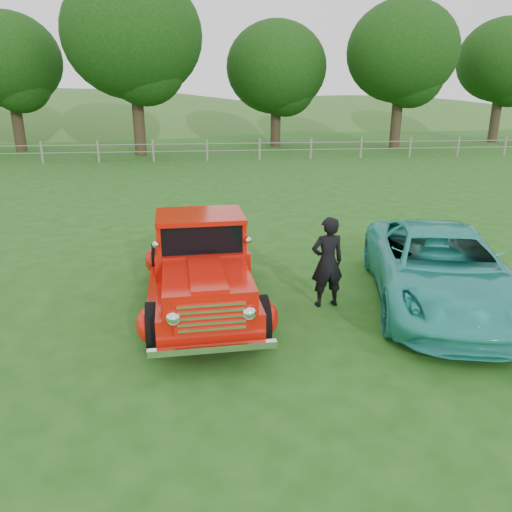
{
  "coord_description": "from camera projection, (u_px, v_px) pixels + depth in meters",
  "views": [
    {
      "loc": [
        -0.56,
        -6.78,
        3.84
      ],
      "look_at": [
        0.37,
        1.2,
        1.15
      ],
      "focal_mm": 35.0,
      "sensor_mm": 36.0,
      "label": 1
    }
  ],
  "objects": [
    {
      "name": "ground",
      "position": [
        241.0,
        352.0,
        7.67
      ],
      "size": [
        140.0,
        140.0,
        0.0
      ],
      "primitive_type": "plane",
      "color": "#1E4A13",
      "rests_on": "ground"
    },
    {
      "name": "distant_hills",
      "position": [
        170.0,
        158.0,
        64.68
      ],
      "size": [
        116.0,
        60.0,
        18.0
      ],
      "color": "#376224",
      "rests_on": "ground"
    },
    {
      "name": "fence_line",
      "position": [
        207.0,
        150.0,
        28.2
      ],
      "size": [
        48.0,
        0.12,
        1.2
      ],
      "color": "gray",
      "rests_on": "ground"
    },
    {
      "name": "tree_mid_west",
      "position": [
        9.0,
        61.0,
        30.97
      ],
      "size": [
        6.4,
        6.4,
        8.46
      ],
      "color": "black",
      "rests_on": "ground"
    },
    {
      "name": "tree_near_west",
      "position": [
        133.0,
        35.0,
        28.63
      ],
      "size": [
        8.0,
        8.0,
        10.42
      ],
      "color": "black",
      "rests_on": "ground"
    },
    {
      "name": "tree_near_east",
      "position": [
        276.0,
        68.0,
        33.87
      ],
      "size": [
        6.8,
        6.8,
        8.33
      ],
      "color": "black",
      "rests_on": "ground"
    },
    {
      "name": "tree_mid_east",
      "position": [
        402.0,
        52.0,
        32.57
      ],
      "size": [
        7.2,
        7.2,
        9.44
      ],
      "color": "black",
      "rests_on": "ground"
    },
    {
      "name": "tree_far_east",
      "position": [
        504.0,
        61.0,
        36.49
      ],
      "size": [
        6.6,
        6.6,
        8.86
      ],
      "color": "black",
      "rests_on": "ground"
    },
    {
      "name": "red_pickup",
      "position": [
        201.0,
        265.0,
        9.08
      ],
      "size": [
        2.4,
        5.06,
        1.78
      ],
      "rotation": [
        0.0,
        0.0,
        0.05
      ],
      "color": "black",
      "rests_on": "ground"
    },
    {
      "name": "teal_sedan",
      "position": [
        440.0,
        268.0,
        9.2
      ],
      "size": [
        3.48,
        5.52,
        1.42
      ],
      "primitive_type": "imported",
      "rotation": [
        0.0,
        0.0,
        -0.23
      ],
      "color": "teal",
      "rests_on": "ground"
    },
    {
      "name": "man",
      "position": [
        327.0,
        262.0,
        9.09
      ],
      "size": [
        0.67,
        0.49,
        1.7
      ],
      "primitive_type": "imported",
      "rotation": [
        0.0,
        0.0,
        3.28
      ],
      "color": "black",
      "rests_on": "ground"
    }
  ]
}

